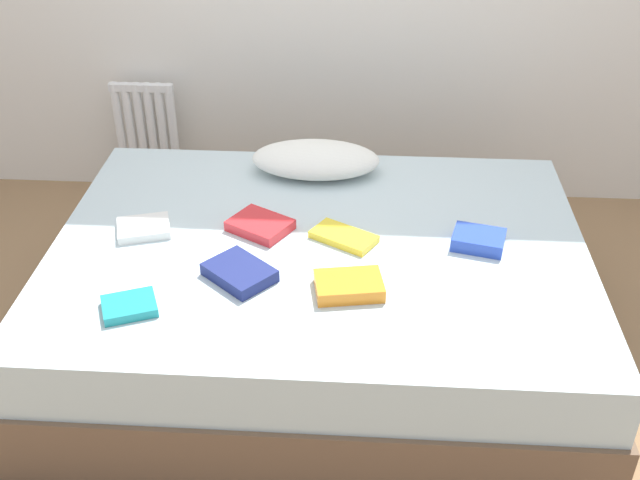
% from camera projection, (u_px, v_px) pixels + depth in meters
% --- Properties ---
extents(ground_plane, '(8.00, 8.00, 0.00)m').
position_uv_depth(ground_plane, '(319.00, 346.00, 3.11)').
color(ground_plane, '#93704C').
extents(bed, '(2.00, 1.50, 0.50)m').
position_uv_depth(bed, '(319.00, 298.00, 2.97)').
color(bed, brown).
rests_on(bed, ground).
extents(radiator, '(0.32, 0.04, 0.52)m').
position_uv_depth(radiator, '(147.00, 132.00, 3.97)').
color(radiator, white).
rests_on(radiator, ground).
extents(pillow, '(0.54, 0.30, 0.13)m').
position_uv_depth(pillow, '(316.00, 159.00, 3.26)').
color(pillow, white).
rests_on(pillow, bed).
extents(textbook_teal, '(0.21, 0.19, 0.03)m').
position_uv_depth(textbook_teal, '(129.00, 306.00, 2.49)').
color(textbook_teal, teal).
rests_on(textbook_teal, bed).
extents(textbook_white, '(0.23, 0.21, 0.03)m').
position_uv_depth(textbook_white, '(144.00, 228.00, 2.89)').
color(textbook_white, white).
rests_on(textbook_white, bed).
extents(textbook_yellow, '(0.27, 0.23, 0.03)m').
position_uv_depth(textbook_yellow, '(344.00, 237.00, 2.84)').
color(textbook_yellow, yellow).
rests_on(textbook_yellow, bed).
extents(textbook_blue, '(0.21, 0.18, 0.05)m').
position_uv_depth(textbook_blue, '(478.00, 240.00, 2.80)').
color(textbook_blue, '#2847B7').
rests_on(textbook_blue, bed).
extents(textbook_orange, '(0.25, 0.19, 0.05)m').
position_uv_depth(textbook_orange, '(349.00, 286.00, 2.57)').
color(textbook_orange, orange).
rests_on(textbook_orange, bed).
extents(textbook_red, '(0.27, 0.25, 0.04)m').
position_uv_depth(textbook_red, '(260.00, 225.00, 2.90)').
color(textbook_red, red).
rests_on(textbook_red, bed).
extents(textbook_navy, '(0.28, 0.27, 0.04)m').
position_uv_depth(textbook_navy, '(239.00, 273.00, 2.64)').
color(textbook_navy, navy).
rests_on(textbook_navy, bed).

